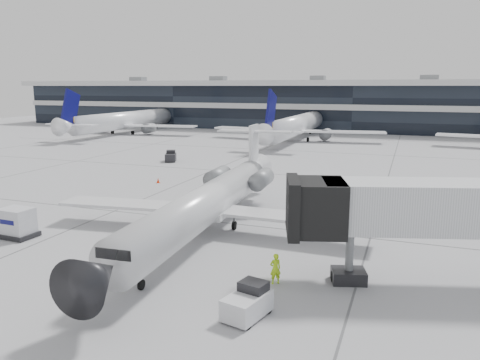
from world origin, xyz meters
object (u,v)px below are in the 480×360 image
at_px(regional_jet, 210,201).
at_px(baggage_tug, 248,302).
at_px(cargo_uld, 17,223).
at_px(jet_bridge, 480,209).
at_px(ramp_worker, 275,269).

bearing_deg(regional_jet, baggage_tug, -61.80).
bearing_deg(cargo_uld, baggage_tug, -12.57).
distance_m(jet_bridge, cargo_uld, 27.83).
distance_m(regional_jet, ramp_worker, 9.51).
bearing_deg(ramp_worker, regional_jet, -81.30).
bearing_deg(regional_jet, cargo_uld, -158.27).
xyz_separation_m(ramp_worker, baggage_tug, (-0.16, -3.77, -0.15)).
relative_size(regional_jet, baggage_tug, 11.01).
relative_size(regional_jet, cargo_uld, 11.49).
xyz_separation_m(regional_jet, ramp_worker, (6.58, -6.72, -1.42)).
distance_m(ramp_worker, cargo_uld, 18.23).
relative_size(baggage_tug, cargo_uld, 1.04).
bearing_deg(baggage_tug, regional_jet, 135.26).
xyz_separation_m(jet_bridge, baggage_tug, (-9.57, -7.03, -3.34)).
xyz_separation_m(jet_bridge, ramp_worker, (-9.41, -3.27, -3.20)).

